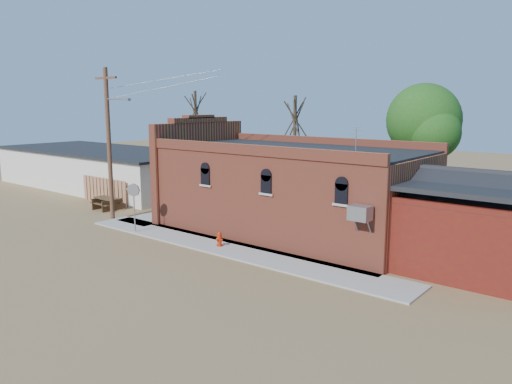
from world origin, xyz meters
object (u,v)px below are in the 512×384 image
Objects in this scene: fire_hydrant at (219,239)px; stop_sign at (134,195)px; brick_bar at (286,189)px; trash_barrel at (173,206)px; utility_pole at (109,141)px; picnic_table at (107,202)px.

fire_hydrant is 5.77m from stop_sign.
brick_bar is 20.70× the size of trash_barrel.
utility_pole reaches higher than stop_sign.
utility_pole is at bearing -25.79° from picnic_table.
fire_hydrant is (9.13, -0.35, -4.34)m from utility_pole.
picnic_table is (-4.37, -1.93, 0.05)m from trash_barrel.
brick_bar is at bearing 23.69° from utility_pole.
fire_hydrant is 8.35m from trash_barrel.
utility_pole is 5.71m from trash_barrel.
brick_bar reaches higher than stop_sign.
trash_barrel is at bearing -173.57° from brick_bar.
picnic_table is at bearing 151.94° from utility_pole.
trash_barrel is at bearing 112.38° from stop_sign.
fire_hydrant is at bearing -98.07° from brick_bar.
utility_pole is 4.53× the size of picnic_table.
picnic_table is (-6.39, 2.65, -1.59)m from stop_sign.
stop_sign is at bearing -66.11° from trash_barrel.
trash_barrel is at bearing 166.32° from fire_hydrant.
stop_sign is 7.10m from picnic_table.
trash_barrel is at bearing 26.11° from picnic_table.
utility_pole is at bearing 160.42° from stop_sign.
brick_bar is 8.40m from trash_barrel.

